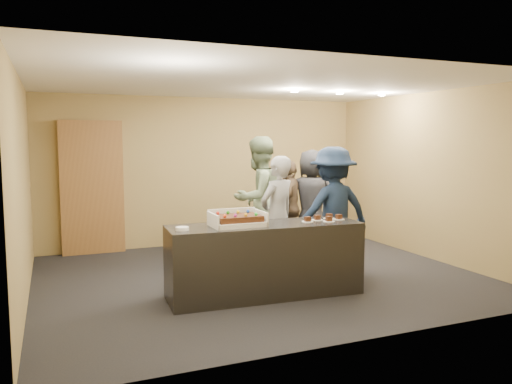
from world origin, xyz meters
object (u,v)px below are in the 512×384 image
person_brown_extra (289,207)px  storage_cabinet (92,188)px  sheet_cake (237,218)px  plate_stack (182,229)px  cake_box (237,222)px  person_navy_man (333,210)px  serving_counter (265,260)px  person_server_grey (277,216)px  person_dark_suit (311,201)px  person_sage_man (259,199)px

person_brown_extra → storage_cabinet: bearing=-76.5°
storage_cabinet → sheet_cake: 3.55m
storage_cabinet → plate_stack: size_ratio=14.66×
cake_box → person_navy_man: size_ratio=0.35×
serving_counter → person_server_grey: (0.53, 0.78, 0.40)m
plate_stack → person_dark_suit: bearing=35.5°
sheet_cake → person_navy_man: 1.81m
sheet_cake → plate_stack: bearing=-177.5°
plate_stack → person_navy_man: bearing=15.3°
cake_box → person_brown_extra: 2.57m
sheet_cake → person_navy_man: person_navy_man is taller
person_server_grey → person_brown_extra: size_ratio=1.08×
sheet_cake → person_server_grey: 1.20m
person_brown_extra → person_dark_suit: 0.41m
person_sage_man → person_navy_man: (0.68, -1.14, -0.08)m
cake_box → person_navy_man: (1.69, 0.60, -0.03)m
cake_box → person_server_grey: size_ratio=0.37×
plate_stack → person_dark_suit: person_dark_suit is taller
sheet_cake → person_navy_man: (1.69, 0.62, -0.08)m
storage_cabinet → person_sage_man: bearing=-31.5°
sheet_cake → plate_stack: size_ratio=3.52×
person_dark_suit → person_server_grey: bearing=66.2°
cake_box → person_brown_extra: person_brown_extra is taller
serving_counter → person_brown_extra: size_ratio=1.51×
storage_cabinet → cake_box: storage_cabinet is taller
person_sage_man → person_dark_suit: (1.06, 0.17, -0.11)m
person_server_grey → person_brown_extra: bearing=-147.2°
storage_cabinet → cake_box: 3.53m
plate_stack → cake_box: bearing=4.4°
storage_cabinet → cake_box: size_ratio=3.54×
person_brown_extra → cake_box: bearing=-4.4°
storage_cabinet → person_navy_man: 4.08m
plate_stack → sheet_cake: bearing=2.5°
sheet_cake → person_navy_man: bearing=20.1°
serving_counter → sheet_cake: 0.65m
plate_stack → person_server_grey: person_server_grey is taller
sheet_cake → person_dark_suit: 2.83m
sheet_cake → cake_box: bearing=89.1°
person_server_grey → sheet_cake: bearing=17.2°
plate_stack → person_navy_man: 2.47m
person_server_grey → serving_counter: bearing=31.7°
sheet_cake → person_dark_suit: (2.07, 1.93, -0.11)m
cake_box → person_server_grey: (0.89, 0.76, -0.09)m
storage_cabinet → person_server_grey: 3.39m
person_dark_suit → person_sage_man: bearing=30.9°
serving_counter → storage_cabinet: storage_cabinet is taller
storage_cabinet → person_brown_extra: size_ratio=1.42×
person_brown_extra → person_server_grey: bearing=3.0°
cake_box → sheet_cake: size_ratio=1.17×
person_sage_man → person_navy_man: person_sage_man is taller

